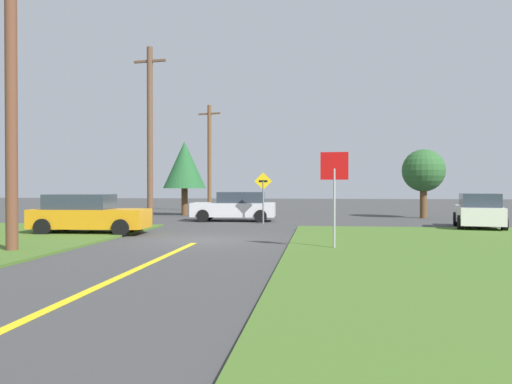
% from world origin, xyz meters
% --- Properties ---
extents(ground_plane, '(120.00, 120.00, 0.00)m').
position_xyz_m(ground_plane, '(0.00, 0.00, 0.00)').
color(ground_plane, '#3E3E3E').
extents(lane_stripe_center, '(0.20, 14.00, 0.01)m').
position_xyz_m(lane_stripe_center, '(0.00, -8.00, 0.01)').
color(lane_stripe_center, yellow).
rests_on(lane_stripe_center, ground).
extents(stop_sign, '(0.84, 0.09, 2.99)m').
position_xyz_m(stop_sign, '(4.70, -2.26, 2.14)').
color(stop_sign, '#9EA0A8').
rests_on(stop_sign, ground).
extents(car_on_crossroad, '(2.61, 4.54, 1.62)m').
position_xyz_m(car_on_crossroad, '(11.45, 6.28, 0.80)').
color(car_on_crossroad, white).
rests_on(car_on_crossroad, ground).
extents(car_approaching_junction, '(4.68, 2.21, 1.62)m').
position_xyz_m(car_approaching_junction, '(-0.38, 9.88, 0.81)').
color(car_approaching_junction, silver).
rests_on(car_approaching_junction, ground).
extents(parked_car_near_building, '(4.67, 2.18, 1.62)m').
position_xyz_m(parked_car_near_building, '(-5.07, 1.64, 0.81)').
color(parked_car_near_building, orange).
rests_on(parked_car_near_building, ground).
extents(utility_pole_near, '(1.80, 0.34, 9.03)m').
position_xyz_m(utility_pole_near, '(-4.70, -3.99, 4.60)').
color(utility_pole_near, brown).
rests_on(utility_pole_near, ground).
extents(utility_pole_mid, '(1.80, 0.34, 9.29)m').
position_xyz_m(utility_pole_mid, '(-4.65, 8.02, 4.76)').
color(utility_pole_mid, brown).
rests_on(utility_pole_mid, ground).
extents(utility_pole_far, '(1.78, 0.52, 8.13)m').
position_xyz_m(utility_pole_far, '(-4.10, 20.03, 4.18)').
color(utility_pole_far, brown).
rests_on(utility_pole_far, ground).
extents(direction_sign, '(0.91, 0.08, 2.65)m').
position_xyz_m(direction_sign, '(1.37, 8.02, 1.65)').
color(direction_sign, slate).
rests_on(direction_sign, ground).
extents(oak_tree_left, '(2.84, 2.84, 4.93)m').
position_xyz_m(oak_tree_left, '(-4.68, 14.97, 3.34)').
color(oak_tree_left, brown).
rests_on(oak_tree_left, ground).
extents(pine_tree_center, '(2.57, 2.57, 4.19)m').
position_xyz_m(pine_tree_center, '(10.51, 13.83, 2.86)').
color(pine_tree_center, brown).
rests_on(pine_tree_center, ground).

